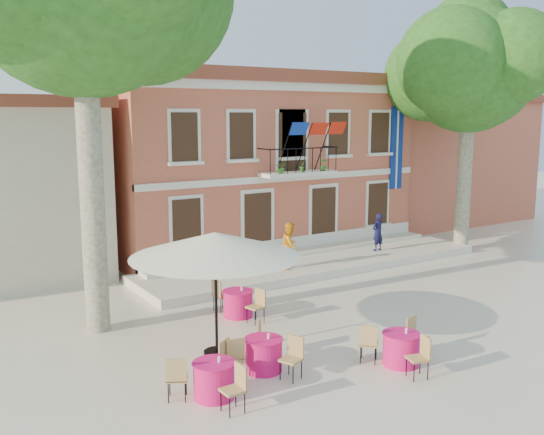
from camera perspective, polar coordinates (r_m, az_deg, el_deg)
The scene contains 12 objects.
ground at distance 18.86m, azimuth 7.24°, elevation -8.24°, with size 90.00×90.00×0.00m, color beige.
main_building at distance 27.38m, azimuth -2.91°, elevation 5.49°, with size 13.50×9.59×7.50m.
neighbor_east at distance 35.67m, azimuth 13.26°, elevation 5.31°, with size 9.40×9.40×6.40m.
terrace at distance 23.33m, azimuth 4.06°, elevation -4.30°, with size 14.00×3.40×0.30m, color silver.
plane_tree_east at distance 26.88m, azimuth 18.12°, elevation 12.96°, with size 5.20×5.20×10.21m.
patio_umbrella at distance 14.42m, azimuth -5.37°, elevation -2.59°, with size 4.08×4.08×3.03m.
pedestrian_navy at distance 24.94m, azimuth 9.92°, elevation -1.36°, with size 0.56×0.36×1.52m, color #0F1034.
pedestrian_orange at distance 21.76m, azimuth 1.73°, elevation -2.64°, with size 0.81×0.63×1.67m, color orange.
cafe_table_0 at distance 12.93m, azimuth -5.49°, elevation -14.81°, with size 1.87×1.65×0.95m.
cafe_table_1 at distance 14.73m, azimuth 12.05°, elevation -11.85°, with size 1.80×1.82×0.95m.
cafe_table_2 at distance 14.09m, azimuth -0.80°, elevation -12.63°, with size 1.74×1.85×0.95m.
cafe_table_3 at distance 17.68m, azimuth -3.22°, elevation -7.98°, with size 0.90×1.96×0.95m.
Camera 1 is at (-11.63, -13.67, 5.78)m, focal length 40.00 mm.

